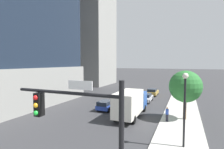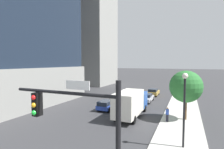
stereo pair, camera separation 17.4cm
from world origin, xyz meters
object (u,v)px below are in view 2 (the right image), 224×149
object	(u,v)px
street_lamp	(184,99)
car_gold	(153,92)
pedestrian_blue_shirt	(167,114)
car_blue	(107,105)
traffic_light_pole	(78,125)
street_tree	(186,87)
construction_building	(91,26)
box_truck	(131,102)
car_silver	(147,98)

from	to	relation	value
street_lamp	car_gold	xyz separation A→B (m)	(-6.14, 21.61, -3.22)
car_gold	pedestrian_blue_shirt	distance (m)	16.46
car_blue	pedestrian_blue_shirt	distance (m)	8.74
pedestrian_blue_shirt	traffic_light_pole	bearing A→B (deg)	-98.22
street_lamp	car_gold	bearing A→B (deg)	105.85
street_tree	car_blue	bearing A→B (deg)	176.09
car_gold	pedestrian_blue_shirt	size ratio (longest dim) A/B	2.62
construction_building	box_truck	world-z (taller)	construction_building
construction_building	car_blue	distance (m)	35.76
street_lamp	car_blue	xyz separation A→B (m)	(-10.22, 8.02, -3.22)
construction_building	street_tree	size ratio (longest dim) A/B	7.23
construction_building	street_lamp	bearing A→B (deg)	-50.73
box_truck	street_lamp	bearing A→B (deg)	-45.14
street_tree	construction_building	bearing A→B (deg)	136.21
car_silver	pedestrian_blue_shirt	size ratio (longest dim) A/B	2.82
street_lamp	pedestrian_blue_shirt	xyz separation A→B (m)	(-1.78, 5.74, -2.96)
street_lamp	car_silver	distance (m)	16.86
construction_building	street_lamp	xyz separation A→B (m)	(27.77, -33.97, -14.03)
car_silver	pedestrian_blue_shirt	bearing A→B (deg)	-65.66
traffic_light_pole	street_tree	size ratio (longest dim) A/B	1.05
street_lamp	street_tree	distance (m)	7.32
street_tree	box_truck	xyz separation A→B (m)	(-6.16, -1.16, -2.14)
street_lamp	car_blue	distance (m)	13.38
box_truck	pedestrian_blue_shirt	world-z (taller)	box_truck
car_blue	box_truck	world-z (taller)	box_truck
street_lamp	pedestrian_blue_shirt	size ratio (longest dim) A/B	3.59
car_silver	box_truck	world-z (taller)	box_truck
box_truck	car_silver	bearing A→B (deg)	90.00
car_gold	pedestrian_blue_shirt	xyz separation A→B (m)	(4.35, -15.87, 0.25)
construction_building	pedestrian_blue_shirt	size ratio (longest dim) A/B	25.45
car_silver	construction_building	bearing A→B (deg)	139.32
box_truck	street_tree	bearing A→B (deg)	10.65
box_truck	traffic_light_pole	bearing A→B (deg)	-81.10
street_tree	box_truck	bearing A→B (deg)	-169.35
street_tree	car_gold	bearing A→B (deg)	113.31
pedestrian_blue_shirt	car_blue	bearing A→B (deg)	164.88
traffic_light_pole	box_truck	bearing A→B (deg)	98.90
car_silver	car_blue	bearing A→B (deg)	-119.07
street_lamp	car_silver	bearing A→B (deg)	111.76
pedestrian_blue_shirt	car_gold	bearing A→B (deg)	105.34
traffic_light_pole	street_lamp	xyz separation A→B (m)	(3.84, 8.49, -0.24)
street_tree	car_silver	bearing A→B (deg)	127.44
traffic_light_pole	car_silver	xyz separation A→B (m)	(-2.30, 23.86, -3.46)
traffic_light_pole	car_blue	size ratio (longest dim) A/B	1.42
street_tree	traffic_light_pole	bearing A→B (deg)	-103.72
street_lamp	box_truck	size ratio (longest dim) A/B	0.74
construction_building	car_gold	world-z (taller)	construction_building
car_blue	car_gold	world-z (taller)	car_gold
street_tree	car_silver	xyz separation A→B (m)	(-6.16, 8.04, -3.25)
street_lamp	box_truck	bearing A→B (deg)	134.86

